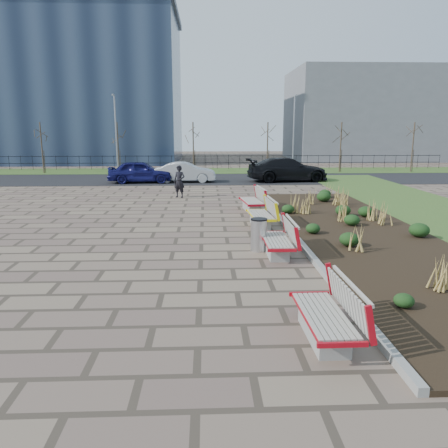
{
  "coord_description": "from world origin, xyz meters",
  "views": [
    {
      "loc": [
        1.0,
        -9.16,
        3.58
      ],
      "look_at": [
        1.5,
        3.0,
        0.9
      ],
      "focal_mm": 35.0,
      "sensor_mm": 36.0,
      "label": 1
    }
  ],
  "objects_px": {
    "bench_a": "(324,312)",
    "bench_b": "(276,238)",
    "lamp_west": "(116,135)",
    "bench_d": "(252,200)",
    "car_blue": "(141,172)",
    "car_silver": "(185,172)",
    "lamp_east": "(294,135)",
    "car_black": "(288,169)",
    "litter_bin": "(259,235)",
    "pedestrian": "(179,182)",
    "bench_c": "(260,213)"
  },
  "relations": [
    {
      "from": "lamp_west",
      "to": "bench_b",
      "type": "bearing_deg",
      "value": -68.71
    },
    {
      "from": "car_silver",
      "to": "lamp_west",
      "type": "distance_m",
      "value": 8.41
    },
    {
      "from": "pedestrian",
      "to": "bench_a",
      "type": "bearing_deg",
      "value": -55.7
    },
    {
      "from": "litter_bin",
      "to": "car_black",
      "type": "xyz_separation_m",
      "value": [
        4.01,
        17.1,
        0.34
      ]
    },
    {
      "from": "lamp_west",
      "to": "lamp_east",
      "type": "distance_m",
      "value": 14.0
    },
    {
      "from": "bench_c",
      "to": "lamp_east",
      "type": "xyz_separation_m",
      "value": [
        5.0,
        19.36,
        2.54
      ]
    },
    {
      "from": "litter_bin",
      "to": "pedestrian",
      "type": "bearing_deg",
      "value": 105.93
    },
    {
      "from": "bench_c",
      "to": "bench_d",
      "type": "relative_size",
      "value": 1.0
    },
    {
      "from": "litter_bin",
      "to": "car_blue",
      "type": "height_order",
      "value": "car_blue"
    },
    {
      "from": "bench_d",
      "to": "car_blue",
      "type": "height_order",
      "value": "car_blue"
    },
    {
      "from": "lamp_east",
      "to": "bench_b",
      "type": "bearing_deg",
      "value": -102.21
    },
    {
      "from": "bench_b",
      "to": "lamp_west",
      "type": "relative_size",
      "value": 0.35
    },
    {
      "from": "bench_a",
      "to": "car_black",
      "type": "bearing_deg",
      "value": 80.27
    },
    {
      "from": "car_black",
      "to": "bench_b",
      "type": "bearing_deg",
      "value": 161.34
    },
    {
      "from": "pedestrian",
      "to": "car_silver",
      "type": "xyz_separation_m",
      "value": [
        0.02,
        6.54,
        -0.16
      ]
    },
    {
      "from": "bench_a",
      "to": "car_silver",
      "type": "relative_size",
      "value": 0.52
    },
    {
      "from": "bench_d",
      "to": "car_blue",
      "type": "distance_m",
      "value": 12.11
    },
    {
      "from": "bench_a",
      "to": "lamp_east",
      "type": "xyz_separation_m",
      "value": [
        5.0,
        28.24,
        2.54
      ]
    },
    {
      "from": "lamp_west",
      "to": "lamp_east",
      "type": "height_order",
      "value": "same"
    },
    {
      "from": "bench_d",
      "to": "pedestrian",
      "type": "bearing_deg",
      "value": 124.68
    },
    {
      "from": "lamp_east",
      "to": "bench_a",
      "type": "bearing_deg",
      "value": -100.04
    },
    {
      "from": "car_silver",
      "to": "pedestrian",
      "type": "bearing_deg",
      "value": -179.88
    },
    {
      "from": "bench_a",
      "to": "car_black",
      "type": "height_order",
      "value": "car_black"
    },
    {
      "from": "car_silver",
      "to": "lamp_east",
      "type": "bearing_deg",
      "value": -55.04
    },
    {
      "from": "lamp_west",
      "to": "bench_a",
      "type": "bearing_deg",
      "value": -72.32
    },
    {
      "from": "litter_bin",
      "to": "pedestrian",
      "type": "distance_m",
      "value": 10.74
    },
    {
      "from": "bench_a",
      "to": "bench_b",
      "type": "xyz_separation_m",
      "value": [
        0.0,
        5.14,
        0.0
      ]
    },
    {
      "from": "bench_c",
      "to": "car_silver",
      "type": "bearing_deg",
      "value": 100.7
    },
    {
      "from": "bench_a",
      "to": "litter_bin",
      "type": "bearing_deg",
      "value": 93.81
    },
    {
      "from": "bench_b",
      "to": "lamp_east",
      "type": "relative_size",
      "value": 0.35
    },
    {
      "from": "bench_b",
      "to": "lamp_east",
      "type": "bearing_deg",
      "value": 78.15
    },
    {
      "from": "litter_bin",
      "to": "bench_a",
      "type": "bearing_deg",
      "value": -85.38
    },
    {
      "from": "bench_b",
      "to": "pedestrian",
      "type": "bearing_deg",
      "value": 107.86
    },
    {
      "from": "bench_a",
      "to": "lamp_east",
      "type": "bearing_deg",
      "value": 79.15
    },
    {
      "from": "bench_d",
      "to": "car_silver",
      "type": "relative_size",
      "value": 0.52
    },
    {
      "from": "pedestrian",
      "to": "car_blue",
      "type": "distance_m",
      "value": 7.01
    },
    {
      "from": "bench_b",
      "to": "car_black",
      "type": "distance_m",
      "value": 17.91
    },
    {
      "from": "bench_d",
      "to": "bench_c",
      "type": "bearing_deg",
      "value": -96.02
    },
    {
      "from": "car_silver",
      "to": "lamp_east",
      "type": "xyz_separation_m",
      "value": [
        8.37,
        5.78,
        2.36
      ]
    },
    {
      "from": "car_black",
      "to": "lamp_west",
      "type": "xyz_separation_m",
      "value": [
        -12.56,
        5.55,
        2.23
      ]
    },
    {
      "from": "bench_b",
      "to": "car_black",
      "type": "bearing_deg",
      "value": 78.89
    },
    {
      "from": "bench_c",
      "to": "pedestrian",
      "type": "distance_m",
      "value": 7.82
    },
    {
      "from": "bench_a",
      "to": "car_blue",
      "type": "height_order",
      "value": "car_blue"
    },
    {
      "from": "bench_d",
      "to": "car_silver",
      "type": "distance_m",
      "value": 11.02
    },
    {
      "from": "bench_d",
      "to": "lamp_west",
      "type": "height_order",
      "value": "lamp_west"
    },
    {
      "from": "bench_b",
      "to": "lamp_west",
      "type": "distance_m",
      "value": 24.92
    },
    {
      "from": "bench_b",
      "to": "car_blue",
      "type": "distance_m",
      "value": 18.28
    },
    {
      "from": "pedestrian",
      "to": "lamp_east",
      "type": "relative_size",
      "value": 0.28
    },
    {
      "from": "car_blue",
      "to": "lamp_east",
      "type": "relative_size",
      "value": 0.71
    },
    {
      "from": "bench_c",
      "to": "car_black",
      "type": "height_order",
      "value": "car_black"
    }
  ]
}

